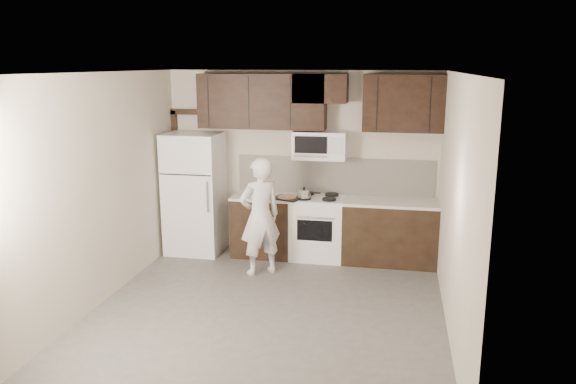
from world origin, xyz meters
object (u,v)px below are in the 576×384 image
(microwave, at_px, (320,145))
(refrigerator, at_px, (195,193))
(stove, at_px, (318,227))
(person, at_px, (260,217))

(microwave, distance_m, refrigerator, 2.00)
(microwave, bearing_deg, stove, -89.90)
(stove, height_order, person, person)
(refrigerator, relative_size, person, 1.13)
(stove, bearing_deg, microwave, 90.10)
(microwave, xyz_separation_m, refrigerator, (-1.85, -0.17, -0.75))
(refrigerator, bearing_deg, microwave, 5.15)
(microwave, distance_m, person, 1.41)
(microwave, height_order, person, microwave)
(refrigerator, xyz_separation_m, person, (1.18, -0.73, -0.10))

